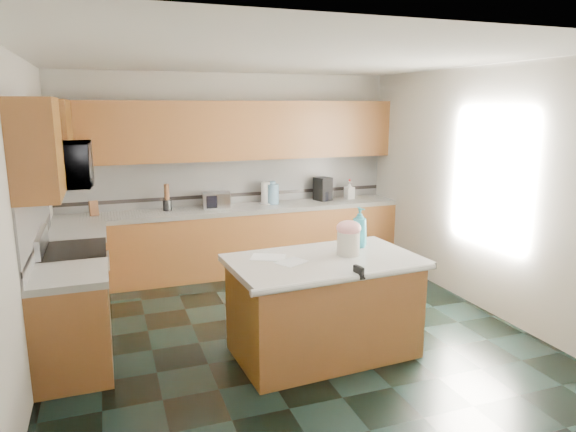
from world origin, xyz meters
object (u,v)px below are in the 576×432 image
island_top (324,261)px  toaster_oven (216,200)px  knife_block (94,208)px  island_base (324,309)px  treat_jar (348,243)px  soap_bottle_island (359,227)px  coffee_maker (323,189)px

island_top → toaster_oven: 2.68m
knife_block → toaster_oven: 1.55m
island_base → knife_block: size_ratio=8.52×
island_base → treat_jar: (0.25, 0.03, 0.60)m
treat_jar → knife_block: 3.43m
knife_block → soap_bottle_island: bearing=-54.4°
island_top → treat_jar: size_ratio=7.79×
island_base → coffee_maker: 2.98m
knife_block → coffee_maker: 3.12m
treat_jar → coffee_maker: size_ratio=0.65×
island_top → coffee_maker: bearing=63.2°
treat_jar → toaster_oven: size_ratio=0.61×
island_base → treat_jar: size_ratio=7.33×
treat_jar → toaster_oven: bearing=111.9°
treat_jar → coffee_maker: 2.78m
knife_block → island_top: bearing=-63.0°
island_base → island_top: size_ratio=0.94×
island_base → toaster_oven: 2.74m
treat_jar → knife_block: treat_jar is taller
island_base → coffee_maker: coffee_maker is taller
island_base → island_top: bearing=176.4°
soap_bottle_island → knife_block: soap_bottle_island is taller
coffee_maker → soap_bottle_island: bearing=-123.9°
island_top → knife_block: bearing=123.2°
treat_jar → knife_block: (-2.23, 2.61, -0.02)m
island_top → treat_jar: bearing=3.5°
island_base → soap_bottle_island: (0.47, 0.23, 0.69)m
coffee_maker → knife_block: bearing=162.2°
soap_bottle_island → knife_block: bearing=130.1°
island_base → knife_block: 3.35m
island_base → island_top: island_top is taller
island_top → treat_jar: (0.25, 0.03, 0.14)m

